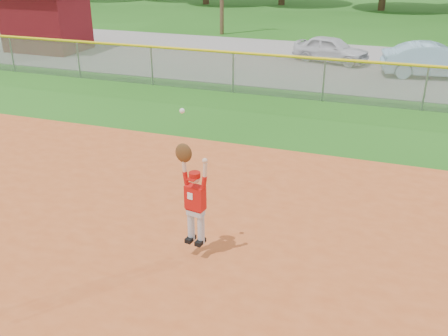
% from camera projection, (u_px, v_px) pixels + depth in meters
% --- Properties ---
extents(ground, '(120.00, 120.00, 0.00)m').
position_uv_depth(ground, '(235.00, 252.00, 9.13)').
color(ground, '#205D15').
rests_on(ground, ground).
extents(parking_strip, '(44.00, 10.00, 0.03)m').
position_uv_depth(parking_strip, '(343.00, 65.00, 22.88)').
color(parking_strip, gray).
rests_on(parking_strip, ground).
extents(car_white_a, '(3.73, 2.26, 1.19)m').
position_uv_depth(car_white_a, '(331.00, 49.00, 23.04)').
color(car_white_a, silver).
rests_on(car_white_a, parking_strip).
extents(car_blue, '(4.31, 2.07, 1.36)m').
position_uv_depth(car_blue, '(434.00, 60.00, 20.49)').
color(car_blue, '#8FBED5').
rests_on(car_blue, parking_strip).
extents(utility_shed, '(4.10, 3.19, 3.06)m').
position_uv_depth(utility_shed, '(46.00, 19.00, 25.28)').
color(utility_shed, '#560C11').
rests_on(utility_shed, ground).
extents(outfield_fence, '(40.06, 0.10, 1.55)m').
position_uv_depth(outfield_fence, '(324.00, 77.00, 17.36)').
color(outfield_fence, gray).
rests_on(outfield_fence, ground).
extents(ballplayer, '(0.61, 0.29, 2.44)m').
position_uv_depth(ballplayer, '(194.00, 196.00, 8.52)').
color(ballplayer, silver).
rests_on(ballplayer, ground).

